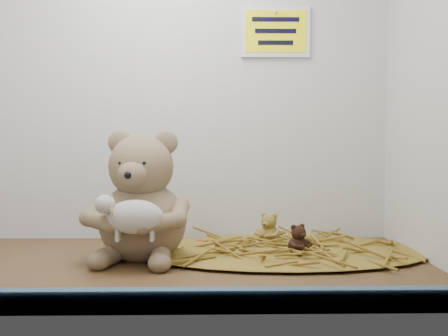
{
  "coord_description": "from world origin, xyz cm",
  "views": [
    {
      "loc": [
        14.04,
        -103.46,
        25.9
      ],
      "look_at": [
        15.95,
        1.7,
        20.39
      ],
      "focal_mm": 40.0,
      "sensor_mm": 36.0,
      "label": 1
    }
  ],
  "objects_px": {
    "toy_lamb": "(135,217)",
    "mini_teddy_brown": "(298,238)",
    "mini_teddy_tan": "(269,227)",
    "main_teddy": "(142,195)"
  },
  "relations": [
    {
      "from": "toy_lamb",
      "to": "mini_teddy_brown",
      "type": "bearing_deg",
      "value": 16.2
    },
    {
      "from": "mini_teddy_tan",
      "to": "mini_teddy_brown",
      "type": "distance_m",
      "value": 0.12
    },
    {
      "from": "toy_lamb",
      "to": "mini_teddy_brown",
      "type": "relative_size",
      "value": 2.2
    },
    {
      "from": "main_teddy",
      "to": "mini_teddy_tan",
      "type": "height_order",
      "value": "main_teddy"
    },
    {
      "from": "main_teddy",
      "to": "mini_teddy_brown",
      "type": "bearing_deg",
      "value": 8.19
    },
    {
      "from": "toy_lamb",
      "to": "mini_teddy_tan",
      "type": "height_order",
      "value": "toy_lamb"
    },
    {
      "from": "mini_teddy_tan",
      "to": "main_teddy",
      "type": "bearing_deg",
      "value": -125.96
    },
    {
      "from": "main_teddy",
      "to": "toy_lamb",
      "type": "bearing_deg",
      "value": -81.39
    },
    {
      "from": "toy_lamb",
      "to": "mini_teddy_tan",
      "type": "relative_size",
      "value": 1.94
    },
    {
      "from": "main_teddy",
      "to": "mini_teddy_brown",
      "type": "distance_m",
      "value": 0.36
    }
  ]
}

